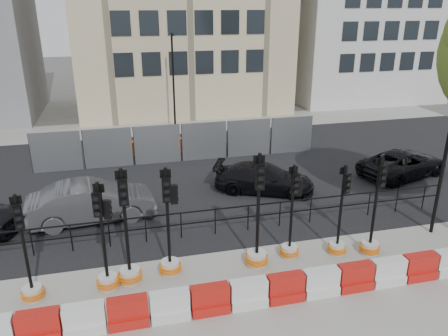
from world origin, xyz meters
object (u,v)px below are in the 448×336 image
object	(u,v)px
traffic_signal_d	(170,250)
traffic_signal_h	(372,235)
traffic_signal_a	(30,279)
car_c	(264,178)
lamp_post_near	(447,146)

from	to	relation	value
traffic_signal_d	traffic_signal_h	world-z (taller)	traffic_signal_d
traffic_signal_d	traffic_signal_a	bearing A→B (deg)	-172.51
car_c	traffic_signal_a	bearing A→B (deg)	147.04
traffic_signal_h	car_c	size ratio (longest dim) A/B	0.73
traffic_signal_a	car_c	size ratio (longest dim) A/B	0.69
traffic_signal_a	traffic_signal_d	world-z (taller)	traffic_signal_d
lamp_post_near	car_c	distance (m)	7.21
traffic_signal_a	traffic_signal_d	distance (m)	3.86
traffic_signal_d	traffic_signal_h	bearing A→B (deg)	-1.34
lamp_post_near	car_c	bearing A→B (deg)	133.47
lamp_post_near	car_c	size ratio (longest dim) A/B	1.31
lamp_post_near	traffic_signal_a	world-z (taller)	lamp_post_near
traffic_signal_h	car_c	distance (m)	5.85
lamp_post_near	traffic_signal_h	bearing A→B (deg)	-166.30
lamp_post_near	traffic_signal_a	xyz separation A→B (m)	(-13.17, -0.60, -2.57)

